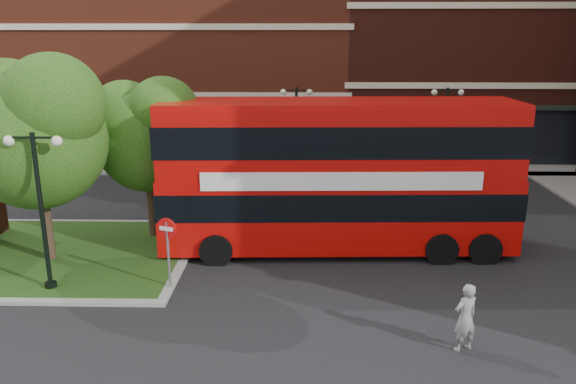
{
  "coord_description": "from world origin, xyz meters",
  "views": [
    {
      "loc": [
        2.25,
        -15.61,
        7.74
      ],
      "look_at": [
        1.78,
        4.67,
        2.0
      ],
      "focal_mm": 35.0,
      "sensor_mm": 36.0,
      "label": 1
    }
  ],
  "objects_px": {
    "car_silver": "(178,166)",
    "bus": "(338,166)",
    "car_white": "(319,159)",
    "woman": "(465,317)"
  },
  "relations": [
    {
      "from": "car_silver",
      "to": "bus",
      "type": "bearing_deg",
      "value": -147.3
    },
    {
      "from": "bus",
      "to": "car_white",
      "type": "bearing_deg",
      "value": 89.25
    },
    {
      "from": "woman",
      "to": "car_white",
      "type": "xyz_separation_m",
      "value": [
        -3.07,
        18.89,
        -0.13
      ]
    },
    {
      "from": "woman",
      "to": "car_white",
      "type": "bearing_deg",
      "value": -105.23
    },
    {
      "from": "bus",
      "to": "woman",
      "type": "xyz_separation_m",
      "value": [
        2.81,
        -6.89,
        -2.26
      ]
    },
    {
      "from": "bus",
      "to": "car_white",
      "type": "relative_size",
      "value": 2.71
    },
    {
      "from": "bus",
      "to": "car_silver",
      "type": "xyz_separation_m",
      "value": [
        -8.11,
        10.5,
        -2.51
      ]
    },
    {
      "from": "woman",
      "to": "car_white",
      "type": "distance_m",
      "value": 19.14
    },
    {
      "from": "bus",
      "to": "woman",
      "type": "height_order",
      "value": "bus"
    },
    {
      "from": "car_white",
      "to": "woman",
      "type": "bearing_deg",
      "value": -177.62
    }
  ]
}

